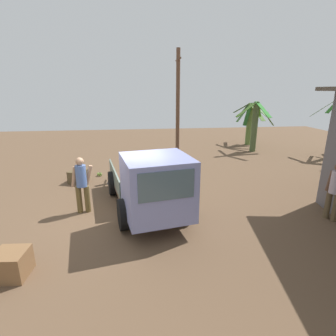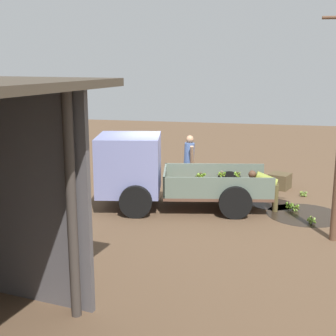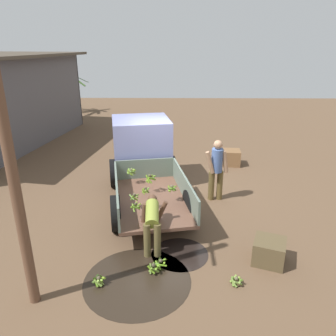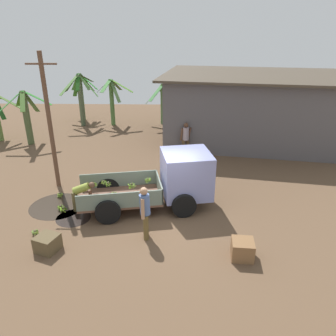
% 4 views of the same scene
% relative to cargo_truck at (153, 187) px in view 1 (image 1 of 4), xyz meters
% --- Properties ---
extents(ground, '(36.00, 36.00, 0.00)m').
position_rel_cargo_truck_xyz_m(ground, '(-0.46, -0.89, -1.07)').
color(ground, brown).
extents(mud_patch_0, '(2.01, 2.01, 0.01)m').
position_rel_cargo_truck_xyz_m(mud_patch_0, '(-4.34, -0.25, -1.07)').
color(mud_patch_0, black).
rests_on(mud_patch_0, ground).
extents(mud_patch_1, '(1.20, 1.20, 0.01)m').
position_rel_cargo_truck_xyz_m(mud_patch_1, '(-3.50, -1.06, -1.07)').
color(mud_patch_1, black).
rests_on(mud_patch_1, ground).
extents(cargo_truck, '(4.92, 2.62, 2.03)m').
position_rel_cargo_truck_xyz_m(cargo_truck, '(0.00, 0.00, 0.00)').
color(cargo_truck, brown).
rests_on(cargo_truck, ground).
extents(utility_pole, '(1.15, 0.17, 5.32)m').
position_rel_cargo_truck_xyz_m(utility_pole, '(-4.86, 1.46, 1.67)').
color(utility_pole, brown).
rests_on(utility_pole, ground).
extents(banana_palm_4, '(2.63, 2.52, 2.99)m').
position_rel_cargo_truck_xyz_m(banana_palm_4, '(-8.19, 6.68, 0.49)').
color(banana_palm_4, '#485933').
rests_on(banana_palm_4, ground).
extents(banana_palm_6, '(3.08, 2.27, 2.81)m').
position_rel_cargo_truck_xyz_m(banana_palm_6, '(-10.20, 7.22, 0.46)').
color(banana_palm_6, olive).
rests_on(banana_palm_6, ground).
extents(person_foreground_visitor, '(0.37, 0.67, 1.74)m').
position_rel_cargo_truck_xyz_m(person_foreground_visitor, '(-0.90, -2.10, -0.11)').
color(person_foreground_visitor, brown).
rests_on(person_foreground_visitor, ground).
extents(person_worker_loading, '(0.83, 0.60, 1.09)m').
position_rel_cargo_truck_xyz_m(person_worker_loading, '(-3.31, -0.48, -0.39)').
color(person_worker_loading, brown).
rests_on(person_worker_loading, ground).
extents(person_bystander_near_shed, '(0.61, 0.42, 1.71)m').
position_rel_cargo_truck_xyz_m(person_bystander_near_shed, '(0.51, 5.14, -0.12)').
color(person_bystander_near_shed, brown).
rests_on(person_bystander_near_shed, ground).
extents(banana_bunch_on_ground_0, '(0.27, 0.27, 0.21)m').
position_rel_cargo_truck_xyz_m(banana_bunch_on_ground_0, '(-4.10, -0.55, -0.95)').
color(banana_bunch_on_ground_0, '#463F2D').
rests_on(banana_bunch_on_ground_0, ground).
extents(banana_bunch_on_ground_1, '(0.24, 0.24, 0.17)m').
position_rel_cargo_truck_xyz_m(banana_bunch_on_ground_1, '(-4.42, -2.07, -0.98)').
color(banana_bunch_on_ground_1, brown).
rests_on(banana_bunch_on_ground_1, ground).
extents(banana_bunch_on_ground_2, '(0.26, 0.26, 0.21)m').
position_rel_cargo_truck_xyz_m(banana_bunch_on_ground_2, '(-3.96, -0.67, -0.95)').
color(banana_bunch_on_ground_2, brown).
rests_on(banana_bunch_on_ground_2, ground).
extents(banana_bunch_on_ground_3, '(0.24, 0.25, 0.20)m').
position_rel_cargo_truck_xyz_m(banana_bunch_on_ground_3, '(-4.47, 0.44, -0.96)').
color(banana_bunch_on_ground_3, brown).
rests_on(banana_bunch_on_ground_3, ground).
extents(wooden_crate_0, '(0.78, 0.78, 0.49)m').
position_rel_cargo_truck_xyz_m(wooden_crate_0, '(-3.72, -2.84, -0.83)').
color(wooden_crate_0, brown).
rests_on(wooden_crate_0, ground).
extents(wooden_crate_1, '(0.67, 0.67, 0.55)m').
position_rel_cargo_truck_xyz_m(wooden_crate_1, '(1.96, -3.01, -0.80)').
color(wooden_crate_1, brown).
rests_on(wooden_crate_1, ground).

